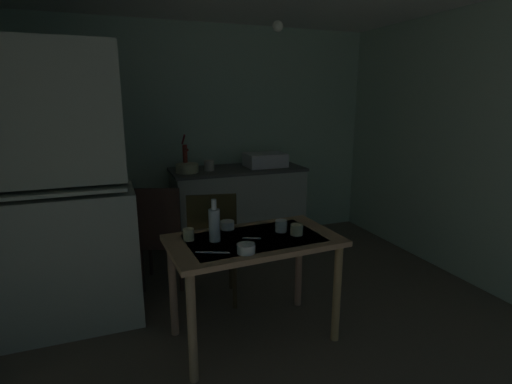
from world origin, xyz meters
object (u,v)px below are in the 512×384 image
Objects in this scene: dining_table at (254,253)px; chair_far_side at (212,248)px; mixing_bowl_counter at (187,168)px; serving_bowl_wide at (246,249)px; sink_basin at (265,160)px; hand_pump at (185,155)px; hutch_cabinet at (57,202)px; glass_bottle at (214,224)px; mug_tall at (297,230)px; chair_by_counter at (162,235)px.

chair_far_side reaches higher than dining_table.
dining_table is 0.59m from chair_far_side.
dining_table is at bearing -85.79° from mixing_bowl_counter.
serving_bowl_wide is (-0.13, -0.23, 0.14)m from dining_table.
hand_pump is (-0.90, 0.05, 0.09)m from sink_basin.
hand_pump is 0.16m from mixing_bowl_counter.
hutch_cabinet reaches higher than glass_bottle.
mixing_bowl_counter is (-0.00, -0.10, -0.12)m from hand_pump.
hand_pump reaches higher than serving_bowl_wide.
glass_bottle is at bearing 171.47° from mug_tall.
chair_far_side is at bearing 78.29° from glass_bottle.
glass_bottle is at bearing 115.35° from serving_bowl_wide.
glass_bottle is (-0.14, -1.73, -0.21)m from hand_pump.
dining_table is (0.12, -1.68, -0.32)m from mixing_bowl_counter.
sink_basin is 0.46× the size of chair_by_counter.
chair_by_counter is 1.08m from glass_bottle.
serving_bowl_wide is at bearing -38.23° from hutch_cabinet.
sink_basin is 5.00× the size of mug_tall.
mug_tall is at bearing -105.05° from sink_basin.
glass_bottle is (-0.13, 0.27, 0.09)m from serving_bowl_wide.
serving_bowl_wide is 0.47m from mug_tall.
mixing_bowl_counter is at bearing 89.66° from serving_bowl_wide.
hand_pump is at bearing 85.39° from glass_bottle.
serving_bowl_wide is 0.31m from glass_bottle.
glass_bottle reaches higher than serving_bowl_wide.
hutch_cabinet is at bearing 174.73° from chair_far_side.
dining_table is 10.44× the size of serving_bowl_wide.
dining_table is (-0.78, -1.73, -0.35)m from sink_basin.
hand_pump is 2.02m from serving_bowl_wide.
sink_basin is 0.37× the size of dining_table.
sink_basin is 1.58m from chair_far_side.
hutch_cabinet is 1.44m from dining_table.
chair_by_counter is at bearing 106.26° from serving_bowl_wide.
chair_by_counter is at bearing 127.00° from mug_tall.
sink_basin is at bearing 28.05° from hutch_cabinet.
dining_table is at bearing 172.08° from mug_tall.
hutch_cabinet is 0.96m from chair_by_counter.
hutch_cabinet is 1.16m from glass_bottle.
mug_tall is at bearing -53.00° from chair_by_counter.
mixing_bowl_counter reaches higher than serving_bowl_wide.
dining_table is 13.46× the size of mug_tall.
mug_tall is at bearing 22.86° from serving_bowl_wide.
sink_basin is 1.13× the size of hand_pump.
dining_table is 0.30m from serving_bowl_wide.
hutch_cabinet is 2.11× the size of chair_far_side.
chair_far_side is 1.03× the size of chair_by_counter.
hand_pump is at bearing 88.38° from chair_far_side.
hutch_cabinet is at bearing -135.01° from hand_pump.
sink_basin is 0.90m from mixing_bowl_counter.
glass_bottle is at bearing -101.71° from chair_far_side.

